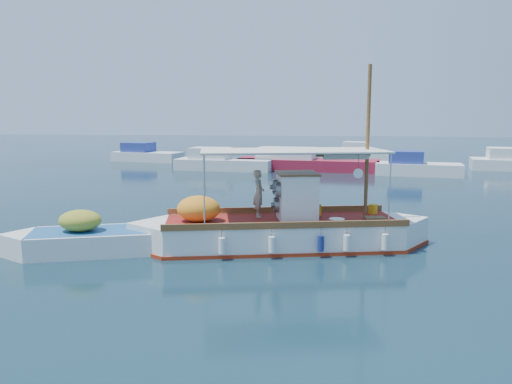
# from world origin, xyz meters

# --- Properties ---
(ground) EXTENTS (160.00, 160.00, 0.00)m
(ground) POSITION_xyz_m (0.00, 0.00, 0.00)
(ground) COLOR black
(ground) RESTS_ON ground
(fishing_caique) EXTENTS (8.99, 3.81, 5.60)m
(fishing_caique) POSITION_xyz_m (0.33, -0.59, 0.49)
(fishing_caique) COLOR white
(fishing_caique) RESTS_ON ground
(dinghy) EXTENTS (5.67, 2.88, 1.45)m
(dinghy) POSITION_xyz_m (-4.66, -1.76, 0.30)
(dinghy) COLOR white
(dinghy) RESTS_ON ground
(bg_boat_nw) EXTENTS (7.18, 3.21, 1.80)m
(bg_boat_nw) POSITION_xyz_m (-5.38, 20.18, 0.49)
(bg_boat_nw) COLOR silver
(bg_boat_nw) RESTS_ON ground
(bg_boat_n) EXTENTS (10.53, 4.29, 1.80)m
(bg_boat_n) POSITION_xyz_m (0.45, 20.88, 0.49)
(bg_boat_n) COLOR maroon
(bg_boat_n) RESTS_ON ground
(bg_boat_ne) EXTENTS (5.74, 3.10, 1.80)m
(bg_boat_ne) POSITION_xyz_m (7.97, 18.52, 0.49)
(bg_boat_ne) COLOR silver
(bg_boat_ne) RESTS_ON ground
(bg_boat_far_w) EXTENTS (6.32, 3.59, 1.80)m
(bg_boat_far_w) POSITION_xyz_m (-13.15, 26.23, 0.49)
(bg_boat_far_w) COLOR silver
(bg_boat_far_w) RESTS_ON ground
(bg_boat_far_n) EXTENTS (5.74, 3.33, 1.80)m
(bg_boat_far_n) POSITION_xyz_m (5.56, 29.38, 0.49)
(bg_boat_far_n) COLOR silver
(bg_boat_far_n) RESTS_ON ground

